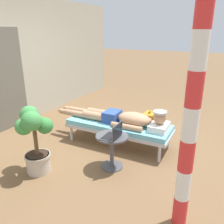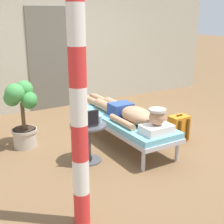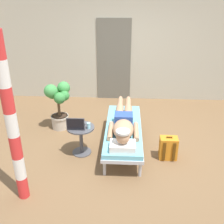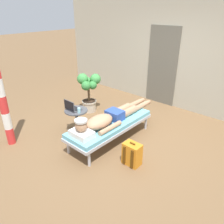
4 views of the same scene
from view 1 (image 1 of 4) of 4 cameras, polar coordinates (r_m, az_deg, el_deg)
name	(u,v)px [view 1 (image 1 of 4)]	position (r m, az deg, el deg)	size (l,w,h in m)	color
ground_plane	(113,141)	(4.42, 0.31, -7.18)	(40.00, 40.00, 0.00)	brown
house_wall_back	(13,62)	(5.45, -23.12, 11.29)	(7.60, 0.20, 2.70)	#B2AD99
house_door_panel	(7,80)	(5.23, -24.26, 7.16)	(0.84, 0.03, 2.04)	#625F54
lounge_chair	(119,126)	(4.20, 1.60, -3.49)	(0.66, 1.89, 0.42)	#B7B7BC
person_reclining	(122,118)	(4.11, 2.49, -1.43)	(0.53, 2.17, 0.33)	white
side_table	(112,146)	(3.50, -0.02, -8.27)	(0.48, 0.48, 0.52)	#4C4C51
laptop	(113,134)	(3.33, 0.30, -5.44)	(0.31, 0.24, 0.23)	#4C4C51
drink_glass	(119,129)	(3.51, 1.70, -4.21)	(0.06, 0.06, 0.11)	#99D8E5
backpack	(149,122)	(4.83, 8.99, -2.51)	(0.30, 0.26, 0.42)	orange
potted_plant	(35,136)	(3.47, -18.39, -5.63)	(0.48, 0.55, 0.99)	#BFB29E
porch_post	(190,124)	(2.28, 18.61, -2.82)	(0.15, 0.15, 2.32)	red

